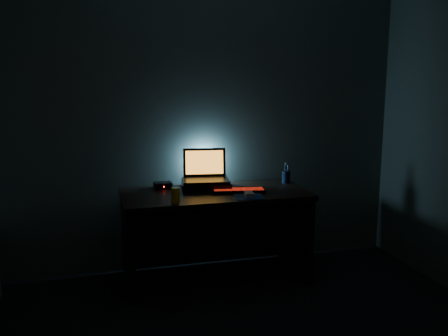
# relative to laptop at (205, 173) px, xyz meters

# --- Properties ---
(room) EXTENTS (3.50, 4.00, 2.50)m
(room) POSITION_rel_laptop_xyz_m (0.04, -1.81, 0.38)
(room) COLOR black
(room) RESTS_ON ground
(desk) EXTENTS (1.50, 0.70, 0.75)m
(desk) POSITION_rel_laptop_xyz_m (0.04, -0.14, -0.38)
(desk) COLOR black
(desk) RESTS_ON ground
(riser) EXTENTS (0.44, 0.35, 0.06)m
(riser) POSITION_rel_laptop_xyz_m (-0.01, -0.05, -0.09)
(riser) COLOR black
(riser) RESTS_ON desk
(laptop) EXTENTS (0.41, 0.33, 0.26)m
(laptop) POSITION_rel_laptop_xyz_m (0.00, 0.00, 0.00)
(laptop) COLOR black
(laptop) RESTS_ON riser
(keyboard) EXTENTS (0.44, 0.20, 0.03)m
(keyboard) POSITION_rel_laptop_xyz_m (0.22, -0.25, -0.11)
(keyboard) COLOR black
(keyboard) RESTS_ON desk
(mousepad) EXTENTS (0.25, 0.23, 0.00)m
(mousepad) POSITION_rel_laptop_xyz_m (0.25, -0.42, -0.12)
(mousepad) COLOR navy
(mousepad) RESTS_ON desk
(mouse) EXTENTS (0.08, 0.12, 0.03)m
(mouse) POSITION_rel_laptop_xyz_m (0.25, -0.42, -0.10)
(mouse) COLOR gray
(mouse) RESTS_ON mousepad
(pen_cup) EXTENTS (0.07, 0.07, 0.11)m
(pen_cup) POSITION_rel_laptop_xyz_m (0.72, -0.03, -0.07)
(pen_cup) COLOR black
(pen_cup) RESTS_ON desk
(juice_glass) EXTENTS (0.08, 0.08, 0.11)m
(juice_glass) POSITION_rel_laptop_xyz_m (-0.33, -0.45, -0.06)
(juice_glass) COLOR yellow
(juice_glass) RESTS_ON desk
(router) EXTENTS (0.15, 0.12, 0.05)m
(router) POSITION_rel_laptop_xyz_m (-0.35, 0.05, -0.10)
(router) COLOR black
(router) RESTS_ON desk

